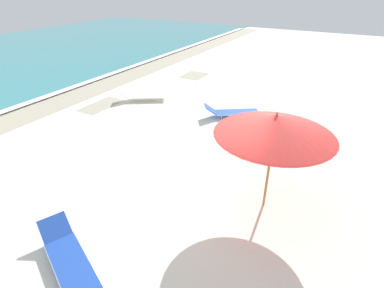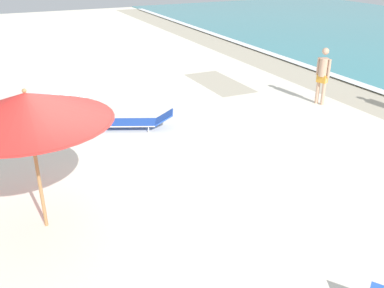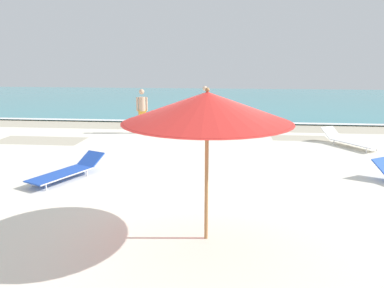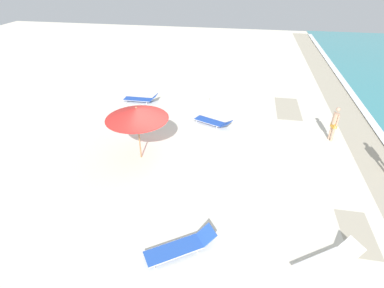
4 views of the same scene
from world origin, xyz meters
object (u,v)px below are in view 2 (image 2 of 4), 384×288
Objects in this scene: beach_umbrella at (27,108)px; lounger_stack at (55,97)px; sun_lounger_near_water_right at (134,121)px; beachgoer_wading_adult at (323,73)px.

beach_umbrella reaches higher than lounger_stack.
beachgoer_wading_adult is (0.53, 5.91, 0.79)m from sun_lounger_near_water_right.
beach_umbrella is 1.23× the size of sun_lounger_near_water_right.
beachgoer_wading_adult reaches higher than lounger_stack.
lounger_stack is 8.34m from beachgoer_wading_adult.
beachgoer_wading_adult is (-3.11, 8.73, -1.19)m from beach_umbrella.
lounger_stack is (-6.69, 1.24, -1.98)m from beach_umbrella.
lounger_stack is at bearing 169.51° from beach_umbrella.
beach_umbrella is 1.51× the size of beachgoer_wading_adult.
beach_umbrella is 7.09m from lounger_stack.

